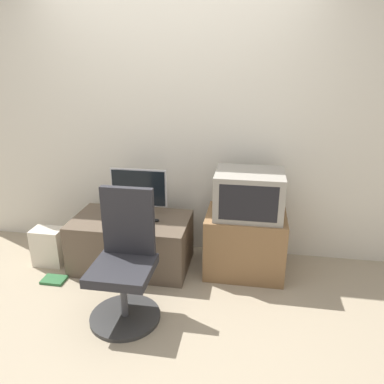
{
  "coord_description": "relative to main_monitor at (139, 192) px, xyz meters",
  "views": [
    {
      "loc": [
        0.74,
        -2.09,
        1.86
      ],
      "look_at": [
        0.22,
        0.96,
        0.72
      ],
      "focal_mm": 35.0,
      "sensor_mm": 36.0,
      "label": 1
    }
  ],
  "objects": [
    {
      "name": "side_stand",
      "position": [
        0.98,
        -0.06,
        -0.41
      ],
      "size": [
        0.69,
        0.53,
        0.56
      ],
      "color": "olive",
      "rests_on": "ground_plane"
    },
    {
      "name": "main_monitor",
      "position": [
        0.0,
        0.0,
        0.0
      ],
      "size": [
        0.52,
        0.2,
        0.43
      ],
      "color": "silver",
      "rests_on": "desk"
    },
    {
      "name": "cardboard_box_lower",
      "position": [
        -0.82,
        -0.25,
        -0.51
      ],
      "size": [
        0.28,
        0.19,
        0.36
      ],
      "color": "beige",
      "rests_on": "ground_plane"
    },
    {
      "name": "office_chair",
      "position": [
        0.13,
        -0.83,
        -0.28
      ],
      "size": [
        0.53,
        0.53,
        0.98
      ],
      "color": "#333333",
      "rests_on": "ground_plane"
    },
    {
      "name": "keyboard",
      "position": [
        -0.03,
        -0.18,
        -0.21
      ],
      "size": [
        0.35,
        0.11,
        0.01
      ],
      "color": "#2D2D2D",
      "rests_on": "desk"
    },
    {
      "name": "crt_tv",
      "position": [
        1.0,
        -0.07,
        0.06
      ],
      "size": [
        0.57,
        0.46,
        0.39
      ],
      "color": "gray",
      "rests_on": "side_stand"
    },
    {
      "name": "wall_back",
      "position": [
        0.27,
        0.33,
        0.61
      ],
      "size": [
        4.4,
        0.05,
        2.6
      ],
      "color": "silver",
      "rests_on": "ground_plane"
    },
    {
      "name": "mouse",
      "position": [
        0.2,
        -0.16,
        -0.2
      ],
      "size": [
        0.05,
        0.04,
        0.02
      ],
      "color": "black",
      "rests_on": "desk"
    },
    {
      "name": "ground_plane",
      "position": [
        0.27,
        -0.99,
        -0.69
      ],
      "size": [
        12.0,
        12.0,
        0.0
      ],
      "primitive_type": "plane",
      "color": "tan"
    },
    {
      "name": "book",
      "position": [
        -0.65,
        -0.52,
        -0.67
      ],
      "size": [
        0.2,
        0.14,
        0.02
      ],
      "color": "#2D6638",
      "rests_on": "ground_plane"
    },
    {
      "name": "desk",
      "position": [
        -0.05,
        -0.14,
        -0.45
      ],
      "size": [
        1.05,
        0.61,
        0.47
      ],
      "color": "brown",
      "rests_on": "ground_plane"
    }
  ]
}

